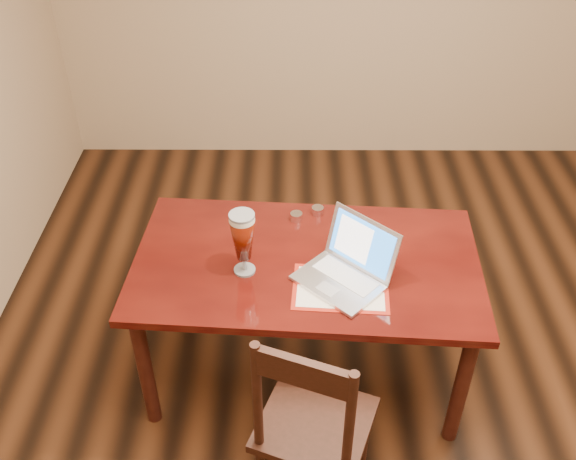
{
  "coord_description": "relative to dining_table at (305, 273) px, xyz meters",
  "views": [
    {
      "loc": [
        -0.57,
        -1.98,
        2.67
      ],
      "look_at": [
        -0.58,
        0.27,
        0.91
      ],
      "focal_mm": 40.0,
      "sensor_mm": 36.0,
      "label": 1
    }
  ],
  "objects": [
    {
      "name": "dining_chair",
      "position": [
        0.02,
        -0.7,
        -0.19
      ],
      "size": [
        0.55,
        0.54,
        1.03
      ],
      "rotation": [
        0.0,
        0.0,
        -0.36
      ],
      "color": "black",
      "rests_on": "ground"
    },
    {
      "name": "ground",
      "position": [
        0.5,
        -0.25,
        -0.67
      ],
      "size": [
        5.0,
        5.0,
        0.0
      ],
      "primitive_type": "plane",
      "color": "black",
      "rests_on": "ground"
    },
    {
      "name": "room_shell",
      "position": [
        0.5,
        -0.25,
        1.09
      ],
      "size": [
        4.51,
        5.01,
        2.71
      ],
      "color": "tan",
      "rests_on": "ground"
    },
    {
      "name": "dining_table",
      "position": [
        0.0,
        0.0,
        0.0
      ],
      "size": [
        1.65,
        1.0,
        1.06
      ],
      "rotation": [
        0.0,
        0.0,
        -0.07
      ],
      "color": "#480E09",
      "rests_on": "ground"
    }
  ]
}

